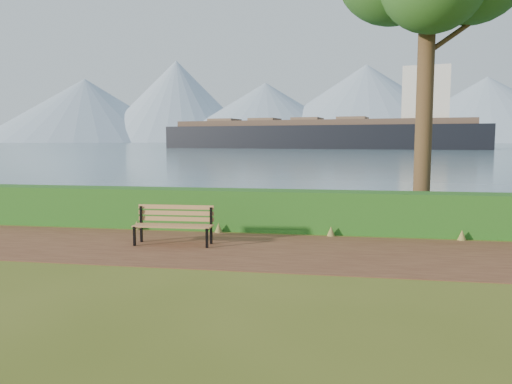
# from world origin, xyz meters

# --- Properties ---
(ground) EXTENTS (140.00, 140.00, 0.00)m
(ground) POSITION_xyz_m (0.00, 0.00, 0.00)
(ground) COLOR #495317
(ground) RESTS_ON ground
(path) EXTENTS (40.00, 3.40, 0.01)m
(path) POSITION_xyz_m (0.00, 0.30, 0.01)
(path) COLOR #502A1B
(path) RESTS_ON ground
(hedge) EXTENTS (32.00, 0.85, 1.00)m
(hedge) POSITION_xyz_m (0.00, 2.60, 0.50)
(hedge) COLOR #1A4D16
(hedge) RESTS_ON ground
(water) EXTENTS (700.00, 510.00, 0.00)m
(water) POSITION_xyz_m (0.00, 260.00, 0.01)
(water) COLOR #455F6F
(water) RESTS_ON ground
(mountains) EXTENTS (585.00, 190.00, 70.00)m
(mountains) POSITION_xyz_m (-9.17, 406.05, 27.70)
(mountains) COLOR #7B8FA5
(mountains) RESTS_ON ground
(bench) EXTENTS (1.70, 0.56, 0.84)m
(bench) POSITION_xyz_m (-1.71, 0.57, 0.48)
(bench) COLOR black
(bench) RESTS_ON ground
(cargo_ship) EXTENTS (80.65, 26.62, 24.19)m
(cargo_ship) POSITION_xyz_m (-1.42, 116.71, 3.61)
(cargo_ship) COLOR black
(cargo_ship) RESTS_ON ground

